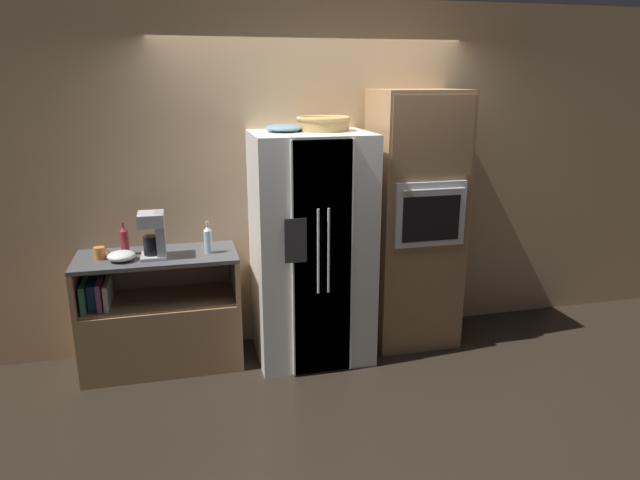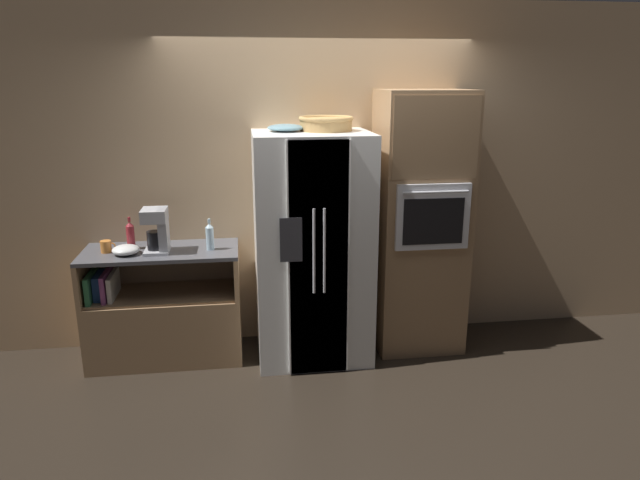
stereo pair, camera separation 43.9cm
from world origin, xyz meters
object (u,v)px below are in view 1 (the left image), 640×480
wicker_basket (323,123)px  bottle_tall (124,240)px  bottle_short (208,239)px  wall_oven (414,220)px  mug (100,253)px  mixing_bowl (122,256)px  coffee_maker (155,233)px  fruit_bowl (284,128)px  refrigerator (311,248)px

wicker_basket → bottle_tall: wicker_basket is taller
bottle_short → wall_oven: bearing=0.6°
wicker_basket → mug: 1.93m
mixing_bowl → mug: bearing=153.8°
bottle_tall → coffee_maker: 0.27m
wicker_basket → fruit_bowl: bearing=-178.4°
refrigerator → wall_oven: (0.89, 0.07, 0.16)m
mixing_bowl → bottle_tall: bearing=84.1°
refrigerator → wicker_basket: 0.98m
fruit_bowl → bottle_tall: bearing=176.7°
mug → coffee_maker: size_ratio=0.34×
refrigerator → bottle_tall: (-1.41, 0.16, 0.12)m
wicker_basket → fruit_bowl: (-0.31, -0.01, -0.03)m
bottle_short → coffee_maker: coffee_maker is taller
wicker_basket → mug: wicker_basket is taller
bottle_tall → coffee_maker: coffee_maker is taller
wall_oven → bottle_tall: bearing=177.8°
mug → bottle_tall: bearing=22.3°
mixing_bowl → fruit_bowl: bearing=3.6°
refrigerator → mixing_bowl: size_ratio=8.89×
mug → mixing_bowl: size_ratio=0.57×
wicker_basket → fruit_bowl: wicker_basket is taller
bottle_short → mug: bottle_short is taller
wicker_basket → mug: size_ratio=3.64×
mug → refrigerator: bearing=-3.2°
refrigerator → wall_oven: size_ratio=0.86×
mug → coffee_maker: 0.43m
mixing_bowl → coffee_maker: size_ratio=0.60×
refrigerator → coffee_maker: size_ratio=5.30×
refrigerator → wall_oven: bearing=4.6°
wall_oven → mug: 2.47m
fruit_bowl → bottle_tall: (-1.22, 0.07, -0.81)m
mixing_bowl → coffee_maker: (0.25, 0.02, 0.15)m
wall_oven → mixing_bowl: 2.32m
coffee_maker → bottle_short: bearing=2.6°
bottle_short → coffee_maker: (-0.38, -0.02, 0.08)m
bottle_tall → bottle_short: bearing=-9.9°
mug → mixing_bowl: 0.18m
wall_oven → bottle_short: (-1.69, -0.02, -0.04)m
mug → mixing_bowl: bearing=-26.2°
refrigerator → coffee_maker: 1.19m
bottle_short → mug: size_ratio=2.14×
mug → coffee_maker: (0.40, -0.05, 0.14)m
fruit_bowl → bottle_tall: 1.47m
coffee_maker → wicker_basket: bearing=2.8°
wicker_basket → coffee_maker: bearing=-177.2°
fruit_bowl → bottle_short: bearing=-176.4°
wicker_basket → bottle_tall: (-1.53, 0.06, -0.85)m
mug → bottle_short: bearing=-2.6°
wall_oven → coffee_maker: (-2.07, -0.04, 0.04)m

